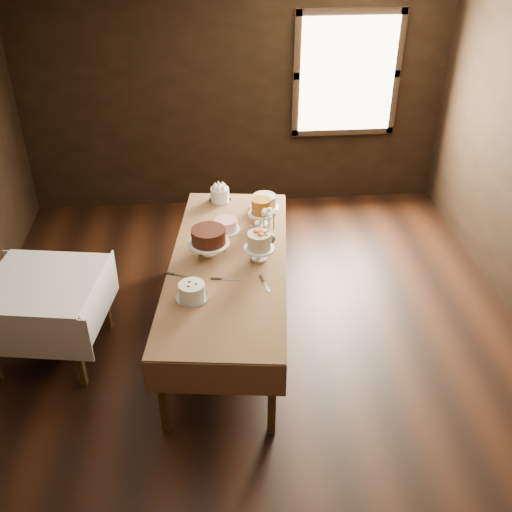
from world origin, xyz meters
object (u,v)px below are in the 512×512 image
(display_table, at_px, (228,266))
(cake_server_c, at_px, (226,242))
(cake_meringue, at_px, (220,195))
(cake_chocolate, at_px, (209,243))
(cake_speckled, at_px, (264,202))
(cake_server_e, at_px, (183,276))
(cake_lattice, at_px, (226,226))
(cake_server_b, at_px, (266,286))
(flower_vase, at_px, (269,237))
(cake_server_a, at_px, (231,279))
(cake_flowers, at_px, (259,248))
(cake_caramel, at_px, (261,213))
(cake_server_d, at_px, (260,243))
(cake_swirl, at_px, (192,292))
(side_table, at_px, (43,290))

(display_table, height_order, cake_server_c, cake_server_c)
(cake_meringue, height_order, cake_chocolate, cake_chocolate)
(display_table, distance_m, cake_speckled, 1.01)
(cake_speckled, bearing_deg, cake_server_e, -124.85)
(display_table, bearing_deg, cake_server_e, -151.27)
(cake_meringue, xyz_separation_m, cake_server_e, (-0.35, -1.31, -0.06))
(cake_lattice, relative_size, cake_server_b, 1.11)
(cake_server_b, height_order, flower_vase, flower_vase)
(cake_meringue, bearing_deg, cake_server_a, -88.50)
(cake_flowers, distance_m, cake_server_a, 0.40)
(cake_caramel, xyz_separation_m, cake_server_d, (-0.04, -0.33, -0.12))
(cake_server_a, xyz_separation_m, cake_server_c, (-0.01, 0.59, 0.00))
(cake_caramel, distance_m, cake_chocolate, 0.69)
(cake_server_e, bearing_deg, cake_flowers, 40.76)
(cake_meringue, relative_size, cake_swirl, 0.91)
(cake_swirl, xyz_separation_m, cake_server_e, (-0.08, 0.30, -0.06))
(cake_meringue, bearing_deg, cake_server_c, -88.11)
(display_table, xyz_separation_m, cake_meringue, (-0.03, 1.10, 0.13))
(cake_server_a, bearing_deg, flower_vase, 64.71)
(cake_chocolate, height_order, cake_swirl, cake_chocolate)
(side_table, distance_m, cake_server_c, 1.61)
(display_table, relative_size, cake_chocolate, 6.23)
(cake_meringue, xyz_separation_m, cake_server_a, (0.04, -1.39, -0.06))
(cake_caramel, bearing_deg, cake_server_d, -97.08)
(side_table, distance_m, cake_caramel, 2.03)
(side_table, xyz_separation_m, cake_meringue, (1.51, 1.25, 0.17))
(flower_vase, bearing_deg, display_table, -145.80)
(display_table, xyz_separation_m, cake_server_d, (0.30, 0.26, 0.06))
(cake_flowers, bearing_deg, cake_server_c, 130.95)
(display_table, relative_size, cake_server_e, 10.88)
(display_table, bearing_deg, flower_vase, 34.20)
(cake_speckled, bearing_deg, cake_lattice, -135.05)
(cake_swirl, distance_m, cake_server_c, 0.87)
(cake_flowers, bearing_deg, cake_server_d, 82.80)
(display_table, relative_size, cake_server_b, 10.88)
(cake_chocolate, bearing_deg, side_table, -168.85)
(side_table, distance_m, cake_server_a, 1.55)
(cake_speckled, distance_m, flower_vase, 0.66)
(cake_lattice, xyz_separation_m, cake_server_d, (0.30, -0.25, -0.04))
(cake_server_a, distance_m, cake_server_b, 0.31)
(display_table, height_order, side_table, display_table)
(cake_speckled, bearing_deg, cake_chocolate, -125.12)
(cake_lattice, bearing_deg, cake_swirl, -106.70)
(side_table, xyz_separation_m, cake_chocolate, (1.38, 0.27, 0.22))
(cake_server_c, bearing_deg, cake_lattice, 6.25)
(cake_swirl, xyz_separation_m, cake_server_c, (0.30, 0.81, -0.06))
(cake_lattice, relative_size, cake_server_e, 1.11)
(flower_vase, bearing_deg, side_table, -167.97)
(cake_caramel, height_order, cake_server_b, cake_caramel)
(cake_server_b, xyz_separation_m, cake_server_e, (-0.67, 0.20, 0.00))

